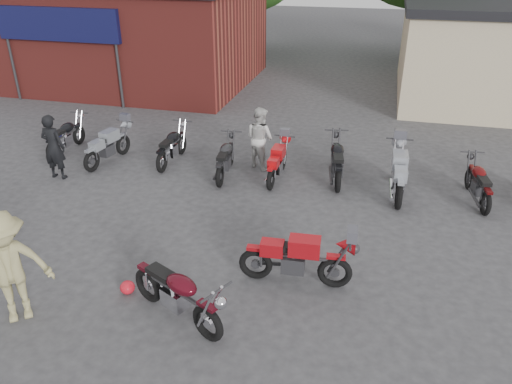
% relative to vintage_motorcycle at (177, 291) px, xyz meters
% --- Properties ---
extents(ground, '(90.00, 90.00, 0.00)m').
position_rel_vintage_motorcycle_xyz_m(ground, '(0.02, 0.80, -0.60)').
color(ground, '#353538').
extents(brick_building, '(12.00, 8.00, 4.00)m').
position_rel_vintage_motorcycle_xyz_m(brick_building, '(-8.98, 14.80, 1.40)').
color(brick_building, maroon).
rests_on(brick_building, ground).
extents(vintage_motorcycle, '(2.14, 1.51, 1.19)m').
position_rel_vintage_motorcycle_xyz_m(vintage_motorcycle, '(0.00, 0.00, 0.00)').
color(vintage_motorcycle, '#450812').
rests_on(vintage_motorcycle, ground).
extents(sportbike, '(2.07, 0.80, 1.17)m').
position_rel_vintage_motorcycle_xyz_m(sportbike, '(1.73, 1.50, -0.01)').
color(sportbike, '#AA0E15').
rests_on(sportbike, ground).
extents(helmet, '(0.34, 0.34, 0.25)m').
position_rel_vintage_motorcycle_xyz_m(helmet, '(-1.18, 0.44, -0.47)').
color(helmet, red).
rests_on(helmet, ground).
extents(person_dark, '(0.65, 0.44, 1.76)m').
position_rel_vintage_motorcycle_xyz_m(person_dark, '(-5.34, 4.51, 0.29)').
color(person_dark, black).
rests_on(person_dark, ground).
extents(person_light, '(1.05, 0.98, 1.73)m').
position_rel_vintage_motorcycle_xyz_m(person_light, '(-0.25, 6.58, 0.27)').
color(person_light, beige).
rests_on(person_light, ground).
extents(person_tan, '(1.48, 1.40, 2.01)m').
position_rel_vintage_motorcycle_xyz_m(person_tan, '(-2.64, -0.60, 0.41)').
color(person_tan, tan).
rests_on(person_tan, ground).
extents(row_bike_0, '(0.64, 1.89, 1.10)m').
position_rel_vintage_motorcycle_xyz_m(row_bike_0, '(-6.16, 6.23, -0.05)').
color(row_bike_0, black).
rests_on(row_bike_0, ground).
extents(row_bike_1, '(0.95, 1.99, 1.11)m').
position_rel_vintage_motorcycle_xyz_m(row_bike_1, '(-4.53, 5.81, -0.04)').
color(row_bike_1, gray).
rests_on(row_bike_1, ground).
extents(row_bike_2, '(0.65, 1.90, 1.10)m').
position_rel_vintage_motorcycle_xyz_m(row_bike_2, '(-2.75, 6.25, -0.05)').
color(row_bike_2, black).
rests_on(row_bike_2, ground).
extents(row_bike_3, '(0.80, 1.94, 1.09)m').
position_rel_vintage_motorcycle_xyz_m(row_bike_3, '(-1.00, 5.77, -0.05)').
color(row_bike_3, black).
rests_on(row_bike_3, ground).
extents(row_bike_4, '(0.65, 1.82, 1.05)m').
position_rel_vintage_motorcycle_xyz_m(row_bike_4, '(0.40, 5.90, -0.07)').
color(row_bike_4, red).
rests_on(row_bike_4, ground).
extents(row_bike_5, '(0.99, 2.14, 1.19)m').
position_rel_vintage_motorcycle_xyz_m(row_bike_5, '(1.93, 6.28, 0.00)').
color(row_bike_5, black).
rests_on(row_bike_5, ground).
extents(row_bike_6, '(0.80, 2.18, 1.25)m').
position_rel_vintage_motorcycle_xyz_m(row_bike_6, '(3.52, 5.79, 0.03)').
color(row_bike_6, '#969AA3').
rests_on(row_bike_6, ground).
extents(row_bike_7, '(0.87, 1.92, 1.07)m').
position_rel_vintage_motorcycle_xyz_m(row_bike_7, '(5.40, 5.87, -0.06)').
color(row_bike_7, '#520A0B').
rests_on(row_bike_7, ground).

